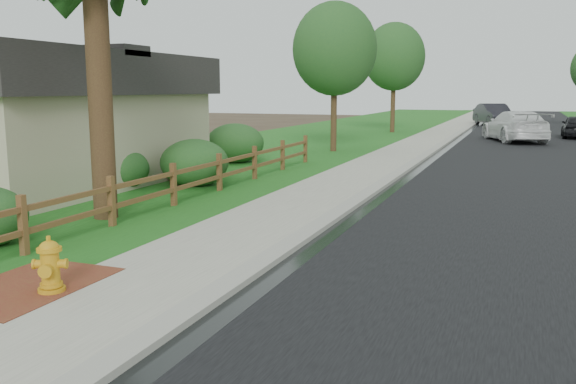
% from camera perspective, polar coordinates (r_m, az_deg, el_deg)
% --- Properties ---
extents(ground, '(120.00, 120.00, 0.00)m').
position_cam_1_polar(ground, '(8.98, -8.33, -9.03)').
color(ground, '#3D2E21').
extents(road, '(8.00, 90.00, 0.02)m').
position_cam_1_polar(road, '(42.49, 21.61, 5.07)').
color(road, black).
rests_on(road, ground).
extents(curb, '(0.40, 90.00, 0.12)m').
position_cam_1_polar(curb, '(42.66, 15.95, 5.46)').
color(curb, '#9A958C').
rests_on(curb, ground).
extents(wet_gutter, '(0.50, 90.00, 0.00)m').
position_cam_1_polar(wet_gutter, '(42.63, 16.42, 5.38)').
color(wet_gutter, black).
rests_on(wet_gutter, road).
extents(sidewalk, '(2.20, 90.00, 0.10)m').
position_cam_1_polar(sidewalk, '(42.80, 14.21, 5.53)').
color(sidewalk, gray).
rests_on(sidewalk, ground).
extents(grass_strip, '(1.60, 90.00, 0.06)m').
position_cam_1_polar(grass_strip, '(43.07, 11.69, 5.62)').
color(grass_strip, '#185117').
rests_on(grass_strip, ground).
extents(lawn_near, '(9.00, 90.00, 0.04)m').
position_cam_1_polar(lawn_near, '(44.21, 5.00, 5.87)').
color(lawn_near, '#185117').
rests_on(lawn_near, ground).
extents(brick_patch, '(1.60, 2.40, 0.11)m').
position_cam_1_polar(brick_patch, '(9.49, -23.20, -8.36)').
color(brick_patch, maroon).
rests_on(brick_patch, ground).
extents(ranch_fence, '(0.12, 16.92, 1.10)m').
position_cam_1_polar(ranch_fence, '(16.02, -8.42, 1.46)').
color(ranch_fence, '#54311C').
rests_on(ranch_fence, ground).
extents(fire_hydrant, '(0.51, 0.42, 0.79)m').
position_cam_1_polar(fire_hydrant, '(8.99, -21.37, -6.51)').
color(fire_hydrant, '#C39016').
rests_on(fire_hydrant, sidewalk).
extents(white_suv, '(4.08, 6.24, 1.68)m').
position_cam_1_polar(white_suv, '(35.98, 20.48, 5.81)').
color(white_suv, white).
rests_on(white_suv, road).
extents(dark_car_far, '(3.61, 5.55, 1.73)m').
position_cam_1_polar(dark_car_far, '(51.25, 18.70, 6.88)').
color(dark_car_far, black).
rests_on(dark_car_far, road).
extents(boulder, '(1.26, 1.06, 0.73)m').
position_cam_1_polar(boulder, '(19.46, -10.85, 2.06)').
color(boulder, brown).
rests_on(boulder, ground).
extents(shrub_b, '(2.30, 2.30, 1.41)m').
position_cam_1_polar(shrub_b, '(18.23, -8.75, 2.71)').
color(shrub_b, '#194820').
rests_on(shrub_b, ground).
extents(shrub_c, '(2.22, 2.22, 1.21)m').
position_cam_1_polar(shrub_c, '(18.12, -15.46, 2.10)').
color(shrub_c, '#194820').
rests_on(shrub_c, ground).
extents(shrub_d, '(2.49, 2.49, 1.55)m').
position_cam_1_polar(shrub_d, '(23.91, -4.99, 4.56)').
color(shrub_d, '#194820').
rests_on(shrub_d, ground).
extents(tree_near_left, '(3.80, 3.80, 6.74)m').
position_cam_1_polar(tree_near_left, '(28.18, 4.38, 13.18)').
color(tree_near_left, '#3A2217').
rests_on(tree_near_left, ground).
extents(tree_mid_left, '(4.01, 4.01, 7.17)m').
position_cam_1_polar(tree_mid_left, '(41.28, 9.91, 12.35)').
color(tree_mid_left, '#3A2217').
rests_on(tree_mid_left, ground).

